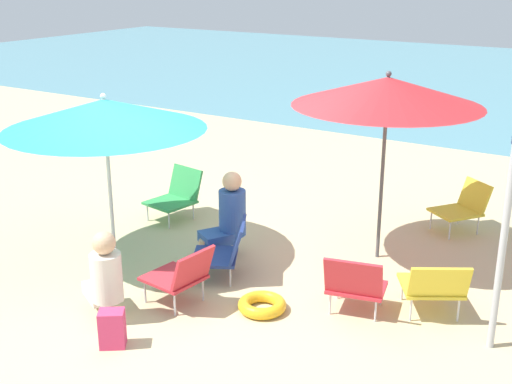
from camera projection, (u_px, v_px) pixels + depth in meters
name	position (u px, v px, depth m)	size (l,w,h in m)	color
ground_plane	(194.00, 268.00, 7.13)	(40.00, 40.00, 0.00)	#CCB789
sea_water	(504.00, 81.00, 18.61)	(40.00, 16.00, 0.01)	#5693A3
umbrella_red	(388.00, 92.00, 6.81)	(1.97, 1.97, 2.05)	#4C4C51
umbrella_teal	(104.00, 114.00, 6.88)	(2.12, 2.12, 1.83)	silver
beach_chair_a	(181.00, 274.00, 6.26)	(0.64, 0.54, 0.60)	red
beach_chair_b	(463.00, 206.00, 8.04)	(0.72, 0.75, 0.60)	gold
beach_chair_c	(355.00, 284.00, 6.07)	(0.62, 0.60, 0.61)	red
beach_chair_d	(225.00, 249.00, 6.82)	(0.72, 0.71, 0.62)	navy
beach_chair_e	(177.00, 194.00, 8.45)	(0.60, 0.68, 0.63)	#33934C
beach_chair_f	(434.00, 285.00, 6.06)	(0.76, 0.78, 0.58)	gold
person_a	(105.00, 276.00, 6.01)	(0.52, 0.43, 0.86)	silver
person_b	(228.00, 215.00, 7.25)	(0.46, 0.53, 0.97)	#2D519E
warning_sign	(511.00, 182.00, 5.19)	(0.07, 0.46, 2.27)	#ADADB2
swim_ring	(262.00, 305.00, 6.24)	(0.46, 0.46, 0.11)	yellow
beach_bag	(112.00, 329.00, 5.62)	(0.21, 0.16, 0.33)	#DB3866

